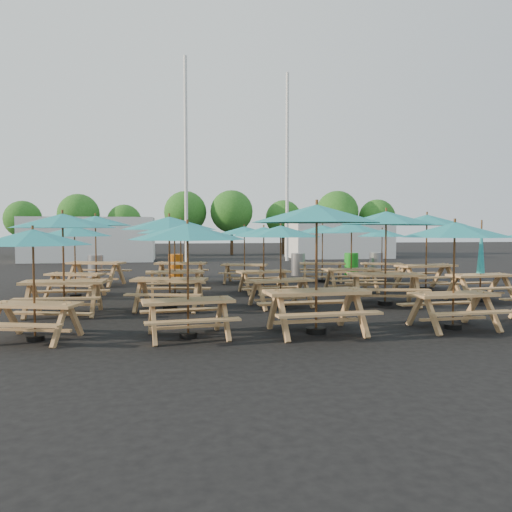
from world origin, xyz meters
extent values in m
plane|color=black|center=(0.00, 0.00, 0.00)|extent=(120.00, 120.00, 0.00)
cube|color=tan|center=(-5.32, -5.96, 0.65)|extent=(1.70, 1.03, 0.05)
cube|color=tan|center=(-5.48, -6.52, 0.40)|extent=(1.59, 0.65, 0.04)
cube|color=tan|center=(-5.16, -5.40, 0.40)|extent=(1.59, 0.65, 0.04)
cylinder|color=black|center=(-5.32, -5.96, 0.04)|extent=(0.32, 0.32, 0.09)
cylinder|color=brown|center=(-5.32, -5.96, 1.02)|extent=(0.04, 0.04, 2.03)
cone|color=teal|center=(-5.32, -5.96, 1.87)|extent=(2.55, 2.55, 0.28)
cube|color=tan|center=(-5.38, -3.15, 0.77)|extent=(1.90, 0.78, 0.06)
cube|color=tan|center=(-5.40, -3.84, 0.47)|extent=(1.89, 0.31, 0.04)
cube|color=tan|center=(-5.36, -2.46, 0.47)|extent=(1.89, 0.31, 0.04)
cylinder|color=black|center=(-5.38, -3.15, 0.05)|extent=(0.38, 0.38, 0.10)
cylinder|color=brown|center=(-5.38, -3.15, 1.20)|extent=(0.05, 0.05, 2.40)
cone|color=teal|center=(-5.38, -3.15, 2.21)|extent=(2.51, 2.51, 0.33)
cube|color=tan|center=(-5.70, 0.02, 0.69)|extent=(1.79, 1.14, 0.06)
cube|color=tan|center=(-5.89, -0.56, 0.42)|extent=(1.65, 0.75, 0.04)
cube|color=tan|center=(-5.50, 0.60, 0.42)|extent=(1.65, 0.75, 0.04)
cylinder|color=black|center=(-5.70, 0.02, 0.05)|extent=(0.33, 0.33, 0.09)
cylinder|color=brown|center=(-5.70, 0.02, 1.06)|extent=(0.04, 0.04, 2.13)
cone|color=teal|center=(-5.70, 0.02, 1.96)|extent=(2.73, 2.73, 0.30)
cube|color=tan|center=(-5.56, 3.19, 0.81)|extent=(2.12, 1.37, 0.07)
cube|color=tan|center=(-5.79, 2.50, 0.49)|extent=(1.96, 0.90, 0.04)
cube|color=tan|center=(-5.32, 3.87, 0.49)|extent=(1.96, 0.90, 0.04)
cylinder|color=black|center=(-5.56, 3.19, 0.05)|extent=(0.40, 0.40, 0.11)
cylinder|color=brown|center=(-5.56, 3.19, 1.26)|extent=(0.05, 0.05, 2.53)
cone|color=teal|center=(-5.56, 3.19, 2.33)|extent=(3.26, 3.26, 0.35)
cube|color=tan|center=(-2.58, -6.17, 0.69)|extent=(1.74, 0.84, 0.06)
cube|color=tan|center=(-2.51, -6.78, 0.42)|extent=(1.69, 0.42, 0.04)
cube|color=tan|center=(-2.65, -5.56, 0.42)|extent=(1.69, 0.42, 0.04)
cylinder|color=black|center=(-2.58, -6.17, 0.05)|extent=(0.33, 0.33, 0.09)
cylinder|color=brown|center=(-2.58, -6.17, 1.07)|extent=(0.04, 0.04, 2.14)
cone|color=teal|center=(-2.58, -6.17, 1.97)|extent=(2.40, 2.40, 0.30)
cube|color=tan|center=(-2.93, -2.82, 0.76)|extent=(1.96, 1.13, 0.06)
cube|color=tan|center=(-3.08, -3.47, 0.46)|extent=(1.85, 0.68, 0.04)
cube|color=tan|center=(-2.77, -2.16, 0.46)|extent=(1.85, 0.68, 0.04)
cylinder|color=black|center=(-2.93, -2.82, 0.05)|extent=(0.37, 0.37, 0.10)
cylinder|color=brown|center=(-2.93, -2.82, 1.18)|extent=(0.04, 0.04, 2.35)
cone|color=teal|center=(-2.93, -2.82, 2.17)|extent=(2.88, 2.88, 0.33)
cube|color=tan|center=(-2.78, -0.08, 0.72)|extent=(1.76, 0.74, 0.06)
cube|color=tan|center=(-2.76, -0.72, 0.44)|extent=(1.75, 0.31, 0.04)
cube|color=tan|center=(-2.80, 0.56, 0.44)|extent=(1.75, 0.31, 0.04)
cylinder|color=black|center=(-2.78, -0.08, 0.05)|extent=(0.35, 0.35, 0.10)
cylinder|color=brown|center=(-2.78, -0.08, 1.11)|extent=(0.04, 0.04, 2.22)
cone|color=teal|center=(-2.78, -0.08, 2.05)|extent=(2.34, 2.34, 0.31)
cube|color=tan|center=(-2.53, 3.21, 0.77)|extent=(1.97, 1.08, 0.06)
cube|color=tan|center=(-2.67, 2.54, 0.47)|extent=(1.88, 0.62, 0.04)
cube|color=tan|center=(-2.40, 3.88, 0.47)|extent=(1.88, 0.62, 0.04)
cylinder|color=black|center=(-2.53, 3.21, 0.05)|extent=(0.37, 0.37, 0.10)
cylinder|color=brown|center=(-2.53, 3.21, 1.19)|extent=(0.05, 0.05, 2.38)
cone|color=teal|center=(-2.53, 3.21, 2.19)|extent=(2.85, 2.85, 0.33)
cube|color=tan|center=(-0.13, -6.19, 0.81)|extent=(2.00, 0.87, 0.07)
cube|color=tan|center=(-0.09, -6.91, 0.49)|extent=(1.98, 0.38, 0.04)
cube|color=tan|center=(-0.17, -5.48, 0.49)|extent=(1.98, 0.38, 0.04)
cylinder|color=black|center=(-0.13, -6.19, 0.05)|extent=(0.39, 0.39, 0.11)
cylinder|color=brown|center=(-0.13, -6.19, 1.25)|extent=(0.05, 0.05, 2.51)
cone|color=teal|center=(-0.13, -6.19, 2.31)|extent=(2.69, 2.69, 0.35)
cube|color=tan|center=(-0.08, -2.80, 0.69)|extent=(1.77, 0.98, 0.06)
cube|color=tan|center=(0.04, -3.40, 0.42)|extent=(1.68, 0.57, 0.04)
cube|color=tan|center=(-0.21, -2.20, 0.42)|extent=(1.68, 0.57, 0.04)
cylinder|color=black|center=(-0.08, -2.80, 0.05)|extent=(0.33, 0.33, 0.09)
cylinder|color=brown|center=(-0.08, -2.80, 1.07)|extent=(0.04, 0.04, 2.13)
cone|color=teal|center=(-0.08, -2.80, 1.97)|extent=(2.56, 2.56, 0.30)
cube|color=tan|center=(0.01, 0.09, 0.68)|extent=(1.73, 0.88, 0.06)
cube|color=tan|center=(0.10, -0.51, 0.41)|extent=(1.67, 0.47, 0.04)
cube|color=tan|center=(-0.08, 0.68, 0.41)|extent=(1.67, 0.47, 0.04)
cylinder|color=black|center=(0.01, 0.09, 0.05)|extent=(0.33, 0.33, 0.09)
cylinder|color=brown|center=(0.01, 0.09, 1.05)|extent=(0.04, 0.04, 2.11)
cone|color=teal|center=(0.01, 0.09, 1.94)|extent=(2.43, 2.43, 0.29)
cube|color=tan|center=(-0.18, 3.06, 0.69)|extent=(1.80, 1.16, 0.06)
cube|color=tan|center=(-0.37, 2.47, 0.42)|extent=(1.67, 0.76, 0.04)
cube|color=tan|center=(0.02, 3.64, 0.42)|extent=(1.67, 0.76, 0.04)
cylinder|color=black|center=(-0.18, 3.06, 0.05)|extent=(0.34, 0.34, 0.09)
cylinder|color=brown|center=(-0.18, 3.06, 1.07)|extent=(0.04, 0.04, 2.15)
cone|color=teal|center=(-0.18, 3.06, 1.98)|extent=(2.76, 2.76, 0.30)
cube|color=tan|center=(2.72, -6.24, 0.70)|extent=(1.74, 0.76, 0.06)
cube|color=tan|center=(2.76, -6.86, 0.43)|extent=(1.71, 0.33, 0.04)
cube|color=tan|center=(2.69, -5.61, 0.43)|extent=(1.71, 0.33, 0.04)
cylinder|color=black|center=(2.72, -6.24, 0.05)|extent=(0.34, 0.34, 0.09)
cylinder|color=brown|center=(2.72, -6.24, 1.09)|extent=(0.04, 0.04, 2.17)
cone|color=teal|center=(2.72, -6.24, 2.00)|extent=(2.33, 2.33, 0.30)
cube|color=tan|center=(2.73, -2.97, 0.81)|extent=(2.09, 1.22, 0.07)
cube|color=tan|center=(2.56, -3.67, 0.49)|extent=(1.98, 0.74, 0.04)
cube|color=tan|center=(2.91, -2.27, 0.49)|extent=(1.98, 0.74, 0.04)
cylinder|color=black|center=(2.73, -2.97, 0.05)|extent=(0.39, 0.39, 0.11)
cylinder|color=brown|center=(2.73, -2.97, 1.26)|extent=(0.05, 0.05, 2.51)
cone|color=teal|center=(2.73, -2.97, 2.32)|extent=(3.09, 3.09, 0.35)
cube|color=tan|center=(2.82, -0.17, 0.73)|extent=(1.77, 0.71, 0.06)
cube|color=tan|center=(2.82, -0.82, 0.44)|extent=(1.77, 0.26, 0.04)
cube|color=tan|center=(2.83, 0.47, 0.44)|extent=(1.77, 0.26, 0.04)
cylinder|color=black|center=(2.82, -0.17, 0.05)|extent=(0.35, 0.35, 0.10)
cylinder|color=brown|center=(2.82, -0.17, 1.13)|extent=(0.04, 0.04, 2.26)
cone|color=teal|center=(2.82, -0.17, 2.08)|extent=(2.32, 2.32, 0.31)
cube|color=tan|center=(2.85, 3.02, 0.71)|extent=(1.83, 1.07, 0.06)
cube|color=tan|center=(2.70, 2.41, 0.43)|extent=(1.73, 0.65, 0.04)
cube|color=tan|center=(3.00, 3.63, 0.43)|extent=(1.73, 0.65, 0.04)
cylinder|color=black|center=(2.85, 3.02, 0.05)|extent=(0.34, 0.34, 0.10)
cylinder|color=brown|center=(2.85, 3.02, 1.10)|extent=(0.04, 0.04, 2.20)
cone|color=teal|center=(2.85, 3.02, 2.03)|extent=(2.71, 2.71, 0.31)
cube|color=tan|center=(5.62, -2.82, 0.73)|extent=(1.83, 0.83, 0.06)
cube|color=tan|center=(5.67, -3.47, 0.45)|extent=(1.80, 0.39, 0.04)
cube|color=tan|center=(5.57, -2.17, 0.45)|extent=(1.80, 0.39, 0.04)
cylinder|color=black|center=(5.62, -2.82, 0.05)|extent=(0.36, 0.36, 0.10)
cylinder|color=brown|center=(5.62, -2.82, 1.14)|extent=(0.04, 0.04, 2.28)
cone|color=teal|center=(5.62, -2.82, 1.53)|extent=(0.22, 0.22, 1.48)
cube|color=tan|center=(5.45, -0.13, 0.81)|extent=(2.07, 1.07, 0.07)
cube|color=tan|center=(5.56, -0.84, 0.49)|extent=(2.00, 0.59, 0.04)
cube|color=tan|center=(5.33, 0.59, 0.49)|extent=(2.00, 0.59, 0.04)
cylinder|color=black|center=(5.45, -0.13, 0.05)|extent=(0.40, 0.40, 0.11)
cylinder|color=brown|center=(5.45, -0.13, 1.26)|extent=(0.05, 0.05, 2.53)
cone|color=teal|center=(5.45, -0.13, 2.33)|extent=(2.94, 2.94, 0.35)
cube|color=tan|center=(5.35, 3.19, 0.66)|extent=(1.70, 1.01, 0.05)
cube|color=tan|center=(5.20, 2.62, 0.40)|extent=(1.60, 0.63, 0.04)
cube|color=tan|center=(5.50, 3.75, 0.40)|extent=(1.60, 0.63, 0.04)
cylinder|color=black|center=(5.35, 3.19, 0.04)|extent=(0.32, 0.32, 0.09)
cylinder|color=brown|center=(5.35, 3.19, 1.02)|extent=(0.04, 0.04, 2.04)
cone|color=teal|center=(5.35, 3.19, 1.88)|extent=(2.54, 2.54, 0.28)
cylinder|color=gray|center=(-5.92, 5.59, 0.49)|extent=(0.61, 0.61, 0.98)
cylinder|color=#CA5B0B|center=(-2.70, 5.77, 0.49)|extent=(0.61, 0.61, 0.98)
cylinder|color=gray|center=(2.59, 5.74, 0.49)|extent=(0.61, 0.61, 0.98)
cylinder|color=#198B1C|center=(4.99, 5.62, 0.49)|extent=(0.61, 0.61, 0.98)
cylinder|color=gray|center=(6.27, 5.88, 0.49)|extent=(0.61, 0.61, 0.98)
cylinder|color=silver|center=(-2.00, 14.00, 6.00)|extent=(0.20, 0.20, 12.00)
cylinder|color=silver|center=(4.50, 16.00, 6.00)|extent=(0.20, 0.20, 12.00)
cube|color=silver|center=(-8.00, 18.00, 1.40)|extent=(8.00, 4.00, 2.80)
cube|color=silver|center=(9.00, 19.00, 1.30)|extent=(7.00, 4.00, 2.60)
cylinder|color=#382314|center=(-14.07, 25.25, 0.96)|extent=(0.24, 0.24, 1.92)
sphere|color=#1E5919|center=(-14.07, 25.25, 2.84)|extent=(2.80, 2.80, 2.80)
cylinder|color=#382314|center=(-9.74, 23.90, 1.07)|extent=(0.24, 0.24, 2.14)
sphere|color=#1E5919|center=(-9.74, 23.90, 3.16)|extent=(3.11, 3.11, 3.11)
cylinder|color=#382314|center=(-6.39, 23.65, 0.89)|extent=(0.24, 0.24, 1.78)
sphere|color=#1E5919|center=(-6.39, 23.65, 2.63)|extent=(2.59, 2.59, 2.59)
cylinder|color=#382314|center=(-1.75, 24.72, 1.16)|extent=(0.24, 0.24, 2.31)
sphere|color=#1E5919|center=(-1.75, 24.72, 3.41)|extent=(3.36, 3.36, 3.36)
cylinder|color=#382314|center=(1.90, 24.26, 1.17)|extent=(0.24, 0.24, 2.35)
sphere|color=#1E5919|center=(1.90, 24.26, 3.47)|extent=(3.41, 3.41, 3.41)
cylinder|color=#382314|center=(6.22, 24.67, 1.01)|extent=(0.24, 0.24, 2.02)
sphere|color=#1E5919|center=(6.22, 24.67, 2.98)|extent=(2.94, 2.94, 2.94)
cylinder|color=#382314|center=(10.23, 22.90, 1.16)|extent=(0.24, 0.24, 2.32)
sphere|color=#1E5919|center=(10.23, 22.90, 3.43)|extent=(3.38, 3.38, 3.38)
cylinder|color=#382314|center=(13.63, 22.92, 1.02)|extent=(0.24, 0.24, 2.03)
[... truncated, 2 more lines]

